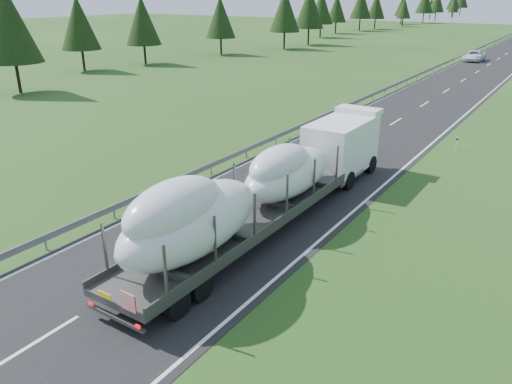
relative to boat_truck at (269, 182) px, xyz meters
The scene contains 6 objects.
ground 11.92m from the boat_truck, 98.71° to the right, with size 400.00×400.00×0.00m, color #224416.
road_surface 88.50m from the boat_truck, 91.15° to the left, with size 10.00×400.00×0.02m, color black.
guardrail 88.69m from the boat_truck, 94.57° to the left, with size 0.10×400.00×0.76m.
tree_line_left 116.22m from the boat_truck, 113.05° to the left, with size 15.45×302.07×12.53m.
boat_truck is the anchor object (origin of this frame).
distant_van 73.26m from the boat_truck, 93.72° to the left, with size 2.84×6.16×1.71m, color white.
Camera 1 is at (13.47, -7.44, 10.79)m, focal length 35.00 mm.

